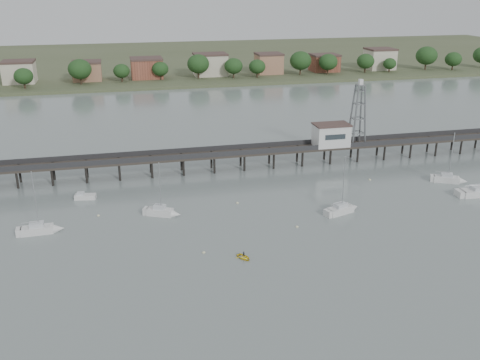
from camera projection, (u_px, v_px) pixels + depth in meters
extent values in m
plane|color=slate|center=(325.00, 320.00, 68.25)|extent=(500.00, 500.00, 0.00)
cube|color=#2D2823|center=(228.00, 154.00, 121.71)|extent=(150.00, 5.00, 0.50)
cube|color=#333335|center=(230.00, 154.00, 119.24)|extent=(150.00, 0.12, 1.10)
cube|color=#333335|center=(226.00, 147.00, 123.62)|extent=(150.00, 0.12, 1.10)
cylinder|color=black|center=(230.00, 164.00, 120.65)|extent=(0.50, 0.50, 4.40)
cylinder|color=black|center=(226.00, 159.00, 124.12)|extent=(0.50, 0.50, 4.40)
cube|color=silver|center=(331.00, 135.00, 126.07)|extent=(8.00, 5.00, 5.00)
cube|color=#4C3833|center=(332.00, 125.00, 125.14)|extent=(8.40, 5.40, 0.30)
cube|color=slate|center=(360.00, 85.00, 123.39)|extent=(1.80, 1.80, 0.30)
cube|color=silver|center=(361.00, 82.00, 123.13)|extent=(0.90, 0.90, 1.20)
cube|color=silver|center=(446.00, 180.00, 115.05)|extent=(5.53, 4.20, 1.65)
cone|color=silver|center=(462.00, 181.00, 114.28)|extent=(2.85, 2.79, 2.02)
cube|color=silver|center=(447.00, 175.00, 114.64)|extent=(2.79, 2.50, 0.75)
cylinder|color=#A5A8AA|center=(452.00, 155.00, 112.98)|extent=(0.18, 0.18, 9.73)
cylinder|color=#A5A8AA|center=(443.00, 172.00, 114.65)|extent=(2.73, 1.52, 0.12)
cube|color=silver|center=(340.00, 211.00, 99.46)|extent=(5.62, 3.59, 1.65)
cone|color=silver|center=(353.00, 207.00, 101.07)|extent=(2.72, 2.63, 2.04)
cube|color=silver|center=(341.00, 205.00, 99.05)|extent=(2.73, 2.28, 0.75)
cylinder|color=#A5A8AA|center=(344.00, 182.00, 97.63)|extent=(0.18, 0.18, 9.83)
cylinder|color=#A5A8AA|center=(337.00, 203.00, 98.43)|extent=(2.94, 1.08, 0.12)
cube|color=silver|center=(160.00, 213.00, 98.67)|extent=(5.15, 3.72, 1.65)
cone|color=silver|center=(175.00, 214.00, 98.10)|extent=(2.60, 2.54, 1.87)
cube|color=silver|center=(159.00, 207.00, 98.26)|extent=(2.57, 2.26, 0.75)
cylinder|color=#A5A8AA|center=(160.00, 186.00, 96.75)|extent=(0.18, 0.18, 9.02)
cylinder|color=#A5A8AA|center=(155.00, 204.00, 98.23)|extent=(2.60, 1.29, 0.12)
cube|color=silver|center=(479.00, 193.00, 107.88)|extent=(7.77, 3.47, 1.65)
cube|color=silver|center=(480.00, 188.00, 107.47)|extent=(3.52, 2.59, 0.75)
cylinder|color=#A5A8AA|center=(475.00, 186.00, 107.10)|extent=(4.42, 0.43, 0.12)
cube|color=silver|center=(37.00, 231.00, 91.53)|extent=(5.39, 2.28, 1.65)
cone|color=silver|center=(58.00, 229.00, 92.37)|extent=(2.30, 2.16, 2.07)
cube|color=silver|center=(36.00, 225.00, 91.12)|extent=(2.43, 1.75, 0.75)
cylinder|color=#A5A8AA|center=(35.00, 199.00, 89.60)|extent=(0.18, 0.18, 9.96)
cylinder|color=#A5A8AA|center=(31.00, 222.00, 90.71)|extent=(3.10, 0.25, 0.12)
cube|color=silver|center=(85.00, 197.00, 106.11)|extent=(4.29, 2.36, 1.13)
cube|color=silver|center=(80.00, 194.00, 105.82)|extent=(1.57, 1.57, 0.68)
imported|color=yellow|center=(244.00, 258.00, 83.46)|extent=(1.95, 1.40, 2.69)
imported|color=black|center=(244.00, 258.00, 83.46)|extent=(0.46, 1.00, 0.23)
ellipsoid|color=beige|center=(370.00, 180.00, 116.34)|extent=(0.56, 0.56, 0.39)
ellipsoid|color=beige|center=(297.00, 227.00, 93.98)|extent=(0.56, 0.56, 0.39)
ellipsoid|color=beige|center=(204.00, 252.00, 85.08)|extent=(0.56, 0.56, 0.39)
ellipsoid|color=beige|center=(98.00, 216.00, 98.48)|extent=(0.56, 0.56, 0.39)
ellipsoid|color=beige|center=(237.00, 203.00, 104.14)|extent=(0.56, 0.56, 0.39)
cube|color=#475133|center=(158.00, 60.00, 291.71)|extent=(500.00, 170.00, 1.40)
cube|color=brown|center=(19.00, 72.00, 220.11)|extent=(13.00, 10.50, 9.00)
cube|color=brown|center=(87.00, 69.00, 225.85)|extent=(13.00, 10.50, 9.00)
cube|color=brown|center=(147.00, 67.00, 231.17)|extent=(13.00, 10.50, 9.00)
cube|color=brown|center=(210.00, 65.00, 237.13)|extent=(13.00, 10.50, 9.00)
cube|color=brown|center=(269.00, 63.00, 242.87)|extent=(13.00, 10.50, 9.00)
cube|color=brown|center=(325.00, 61.00, 248.62)|extent=(13.00, 10.50, 9.00)
cube|color=brown|center=(380.00, 60.00, 254.58)|extent=(13.00, 10.50, 9.00)
ellipsoid|color=#183917|center=(173.00, 70.00, 222.24)|extent=(8.00, 8.00, 6.80)
ellipsoid|color=#183917|center=(431.00, 61.00, 247.77)|extent=(8.00, 8.00, 6.80)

